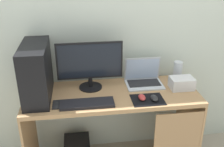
{
  "coord_description": "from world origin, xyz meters",
  "views": [
    {
      "loc": [
        -0.27,
        -1.96,
        1.84
      ],
      "look_at": [
        0.0,
        0.0,
        0.95
      ],
      "focal_mm": 42.53,
      "sensor_mm": 36.0,
      "label": 1
    }
  ],
  "objects": [
    {
      "name": "mouse_right",
      "position": [
        0.32,
        -0.17,
        0.79
      ],
      "size": [
        0.06,
        0.1,
        0.03
      ],
      "primitive_type": "ellipsoid",
      "color": "#232326",
      "rests_on": "mousepad"
    },
    {
      "name": "projector",
      "position": [
        0.61,
        0.0,
        0.82
      ],
      "size": [
        0.2,
        0.14,
        0.1
      ],
      "primitive_type": "cube",
      "color": "silver",
      "rests_on": "desk"
    },
    {
      "name": "desk",
      "position": [
        0.02,
        -0.01,
        0.61
      ],
      "size": [
        1.46,
        0.55,
        0.77
      ],
      "color": "#A37A51",
      "rests_on": "ground_plane"
    },
    {
      "name": "laptop",
      "position": [
        0.31,
        0.14,
        0.82
      ],
      "size": [
        0.32,
        0.23,
        0.23
      ],
      "color": "#B7BCC6",
      "rests_on": "desk"
    },
    {
      "name": "speaker",
      "position": [
        0.63,
        0.16,
        0.86
      ],
      "size": [
        0.08,
        0.08,
        0.18
      ],
      "primitive_type": "cylinder",
      "color": "#B7BCC6",
      "rests_on": "desk"
    },
    {
      "name": "wall_back",
      "position": [
        0.0,
        0.32,
        1.3
      ],
      "size": [
        4.0,
        0.05,
        2.6
      ],
      "color": "beige",
      "rests_on": "ground_plane"
    },
    {
      "name": "monitor",
      "position": [
        -0.17,
        0.11,
        0.99
      ],
      "size": [
        0.56,
        0.2,
        0.42
      ],
      "color": "black",
      "rests_on": "desk"
    },
    {
      "name": "cell_phone",
      "position": [
        -0.45,
        -0.14,
        0.77
      ],
      "size": [
        0.07,
        0.13,
        0.01
      ],
      "primitive_type": "cube",
      "color": "#232326",
      "rests_on": "desk"
    },
    {
      "name": "mousepad",
      "position": [
        0.27,
        -0.16,
        0.77
      ],
      "size": [
        0.26,
        0.2,
        0.0
      ],
      "primitive_type": "cube",
      "color": "black",
      "rests_on": "desk"
    },
    {
      "name": "keyboard",
      "position": [
        -0.22,
        -0.17,
        0.78
      ],
      "size": [
        0.42,
        0.14,
        0.02
      ],
      "primitive_type": "cube",
      "color": "black",
      "rests_on": "desk"
    },
    {
      "name": "mouse_left",
      "position": [
        0.22,
        -0.15,
        0.79
      ],
      "size": [
        0.06,
        0.1,
        0.03
      ],
      "primitive_type": "ellipsoid",
      "color": "#B23333",
      "rests_on": "mousepad"
    },
    {
      "name": "pc_tower",
      "position": [
        -0.6,
        0.02,
        0.99
      ],
      "size": [
        0.2,
        0.5,
        0.45
      ],
      "primitive_type": "cube",
      "color": "black",
      "rests_on": "desk"
    }
  ]
}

